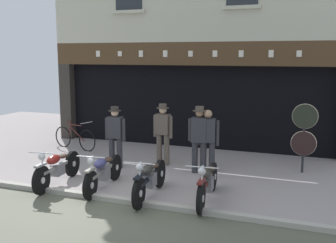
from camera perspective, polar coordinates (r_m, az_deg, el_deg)
The scene contains 14 objects.
ground at distance 7.64m, azimuth -11.35°, elevation -13.76°, with size 21.48×22.00×0.18m.
shop_facade at distance 14.44m, azimuth 5.42°, elevation 4.78°, with size 9.78×4.42×6.77m.
motorcycle_left at distance 9.62m, azimuth -15.18°, elevation -6.16°, with size 0.62×1.99×0.90m.
motorcycle_center_left at distance 9.11m, azimuth -9.03°, elevation -6.84°, with size 0.62×1.99×0.90m.
motorcycle_center at distance 8.50m, azimuth -2.56°, elevation -7.88°, with size 0.62×2.00×0.91m.
motorcycle_center_right at distance 8.31m, azimuth 5.52°, elevation -8.36°, with size 0.62×2.03×0.90m.
salesman_left at distance 10.66m, azimuth -7.35°, elevation -1.78°, with size 0.56×0.33×1.61m.
shopkeeper_center at distance 10.89m, azimuth -0.72°, elevation -1.36°, with size 0.56×0.34×1.65m.
salesman_right at distance 10.13m, azimuth 4.38°, elevation -2.09°, with size 0.56×0.34×1.68m.
assistant_far_right at distance 10.11m, azimuth 5.55°, elevation -2.40°, with size 0.56×0.27×1.60m.
tyre_sign_pole at distance 10.65m, azimuth 18.45°, elevation -1.25°, with size 0.62×0.06×1.74m.
advert_board_near at distance 13.32m, azimuth -1.36°, elevation 4.74°, with size 0.65×0.03×1.01m.
advert_board_far at distance 13.77m, azimuth -5.59°, elevation 4.80°, with size 0.77×0.03×0.89m.
leaning_bicycle at distance 13.12m, azimuth -12.89°, elevation -2.17°, with size 1.71×0.58×0.93m.
Camera 1 is at (3.80, -6.90, 2.94)m, focal length 43.76 mm.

